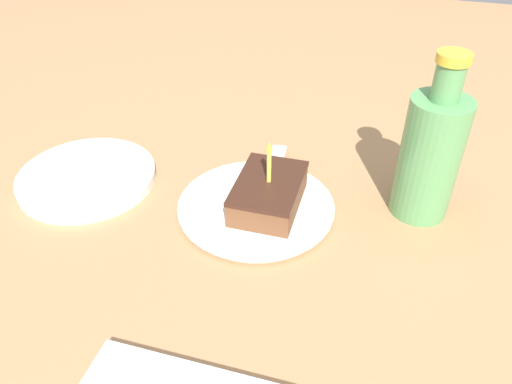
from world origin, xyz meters
The scene contains 6 objects.
ground_plane centered at (0.00, 0.00, -0.02)m, with size 2.40×2.40×0.04m.
plate centered at (0.02, -0.02, 0.01)m, with size 0.23×0.23×0.01m.
cake_slice centered at (0.00, -0.02, 0.03)m, with size 0.09×0.13×0.11m.
fork centered at (0.01, -0.09, 0.02)m, with size 0.04×0.19×0.00m.
bottle centered at (-0.21, -0.09, 0.10)m, with size 0.08×0.08×0.24m.
side_plate centered at (0.29, -0.01, 0.01)m, with size 0.21×0.21×0.02m.
Camera 1 is at (-0.14, 0.53, 0.46)m, focal length 35.00 mm.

